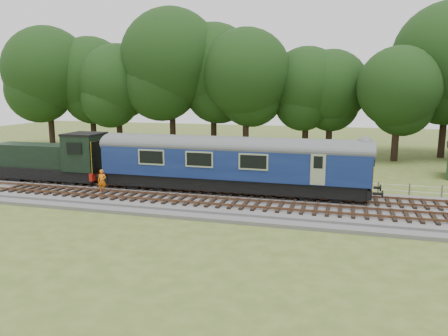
% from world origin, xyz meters
% --- Properties ---
extents(ground, '(120.00, 120.00, 0.00)m').
position_xyz_m(ground, '(0.00, 0.00, 0.00)').
color(ground, '#495921').
rests_on(ground, ground).
extents(ballast, '(70.00, 7.00, 0.35)m').
position_xyz_m(ballast, '(0.00, 0.00, 0.17)').
color(ballast, '#4C4C4F').
rests_on(ballast, ground).
extents(track_north, '(67.20, 2.40, 0.21)m').
position_xyz_m(track_north, '(0.00, 1.40, 0.42)').
color(track_north, black).
rests_on(track_north, ballast).
extents(track_south, '(67.20, 2.40, 0.21)m').
position_xyz_m(track_south, '(0.00, -1.60, 0.42)').
color(track_south, black).
rests_on(track_south, ballast).
extents(fence, '(64.00, 0.12, 1.00)m').
position_xyz_m(fence, '(0.00, 4.50, 0.00)').
color(fence, '#6B6054').
rests_on(fence, ground).
extents(tree_line, '(70.00, 8.00, 18.00)m').
position_xyz_m(tree_line, '(0.00, 22.00, 0.00)').
color(tree_line, black).
rests_on(tree_line, ground).
extents(dmu_railcar, '(18.05, 2.86, 3.88)m').
position_xyz_m(dmu_railcar, '(-1.65, 1.40, 2.61)').
color(dmu_railcar, black).
rests_on(dmu_railcar, ground).
extents(shunter_loco, '(8.91, 2.60, 3.38)m').
position_xyz_m(shunter_loco, '(-15.57, 1.40, 1.97)').
color(shunter_loco, black).
rests_on(shunter_loco, ground).
extents(worker, '(0.65, 0.53, 1.55)m').
position_xyz_m(worker, '(-10.13, -0.92, 1.13)').
color(worker, orange).
rests_on(worker, ballast).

